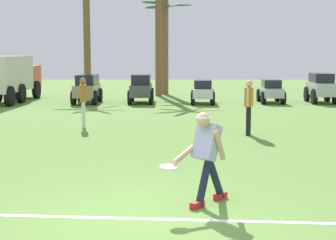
{
  "coord_description": "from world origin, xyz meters",
  "views": [
    {
      "loc": [
        0.34,
        -6.81,
        2.28
      ],
      "look_at": [
        0.28,
        3.96,
        0.9
      ],
      "focal_mm": 55.0,
      "sensor_mm": 36.0,
      "label": 1
    }
  ],
  "objects_px": {
    "frisbee_in_flight": "(169,167)",
    "teammate_deep": "(83,98)",
    "palm_tree_left_of_centre": "(158,22)",
    "box_truck": "(12,76)",
    "parked_car_slot_c": "(203,92)",
    "parked_car_slot_e": "(321,87)",
    "parked_car_slot_b": "(141,88)",
    "palm_tree_right_of_centre": "(165,40)",
    "parked_car_slot_d": "(271,91)",
    "teammate_near_sideline": "(249,102)",
    "parked_car_slot_a": "(87,88)",
    "frisbee_thrower": "(207,153)",
    "palm_tree_far_left": "(87,28)"
  },
  "relations": [
    {
      "from": "teammate_near_sideline",
      "to": "teammate_deep",
      "type": "xyz_separation_m",
      "value": [
        -4.93,
        1.47,
        0.0
      ]
    },
    {
      "from": "parked_car_slot_a",
      "to": "box_truck",
      "type": "relative_size",
      "value": 0.41
    },
    {
      "from": "teammate_deep",
      "to": "parked_car_slot_a",
      "type": "relative_size",
      "value": 0.65
    },
    {
      "from": "parked_car_slot_b",
      "to": "parked_car_slot_d",
      "type": "height_order",
      "value": "parked_car_slot_b"
    },
    {
      "from": "parked_car_slot_b",
      "to": "palm_tree_left_of_centre",
      "type": "relative_size",
      "value": 0.36
    },
    {
      "from": "teammate_near_sideline",
      "to": "parked_car_slot_e",
      "type": "bearing_deg",
      "value": 63.59
    },
    {
      "from": "box_truck",
      "to": "palm_tree_right_of_centre",
      "type": "bearing_deg",
      "value": 33.02
    },
    {
      "from": "teammate_near_sideline",
      "to": "palm_tree_far_left",
      "type": "xyz_separation_m",
      "value": [
        -6.8,
        13.95,
        2.79
      ]
    },
    {
      "from": "parked_car_slot_a",
      "to": "parked_car_slot_e",
      "type": "relative_size",
      "value": 1.01
    },
    {
      "from": "parked_car_slot_b",
      "to": "palm_tree_left_of_centre",
      "type": "height_order",
      "value": "palm_tree_left_of_centre"
    },
    {
      "from": "parked_car_slot_b",
      "to": "palm_tree_right_of_centre",
      "type": "xyz_separation_m",
      "value": [
        1.08,
        5.28,
        2.36
      ]
    },
    {
      "from": "frisbee_in_flight",
      "to": "parked_car_slot_e",
      "type": "height_order",
      "value": "parked_car_slot_e"
    },
    {
      "from": "teammate_near_sideline",
      "to": "parked_car_slot_d",
      "type": "relative_size",
      "value": 0.7
    },
    {
      "from": "parked_car_slot_c",
      "to": "palm_tree_far_left",
      "type": "height_order",
      "value": "palm_tree_far_left"
    },
    {
      "from": "frisbee_in_flight",
      "to": "parked_car_slot_e",
      "type": "bearing_deg",
      "value": 67.35
    },
    {
      "from": "parked_car_slot_e",
      "to": "palm_tree_right_of_centre",
      "type": "bearing_deg",
      "value": 145.0
    },
    {
      "from": "frisbee_thrower",
      "to": "parked_car_slot_e",
      "type": "xyz_separation_m",
      "value": [
        6.57,
        16.72,
        -0.06
      ]
    },
    {
      "from": "parked_car_slot_c",
      "to": "parked_car_slot_e",
      "type": "distance_m",
      "value": 5.65
    },
    {
      "from": "teammate_near_sideline",
      "to": "parked_car_slot_a",
      "type": "height_order",
      "value": "teammate_near_sideline"
    },
    {
      "from": "frisbee_in_flight",
      "to": "palm_tree_left_of_centre",
      "type": "distance_m",
      "value": 21.39
    },
    {
      "from": "frisbee_in_flight",
      "to": "teammate_near_sideline",
      "type": "bearing_deg",
      "value": 72.83
    },
    {
      "from": "teammate_deep",
      "to": "palm_tree_right_of_centre",
      "type": "distance_m",
      "value": 14.0
    },
    {
      "from": "box_truck",
      "to": "palm_tree_left_of_centre",
      "type": "distance_m",
      "value": 8.29
    },
    {
      "from": "teammate_near_sideline",
      "to": "box_truck",
      "type": "bearing_deg",
      "value": 133.61
    },
    {
      "from": "parked_car_slot_b",
      "to": "frisbee_in_flight",
      "type": "bearing_deg",
      "value": -85.38
    },
    {
      "from": "frisbee_in_flight",
      "to": "palm_tree_left_of_centre",
      "type": "xyz_separation_m",
      "value": [
        -0.66,
        21.12,
        3.33
      ]
    },
    {
      "from": "frisbee_in_flight",
      "to": "parked_car_slot_d",
      "type": "bearing_deg",
      "value": 74.4
    },
    {
      "from": "frisbee_thrower",
      "to": "palm_tree_right_of_centre",
      "type": "xyz_separation_m",
      "value": [
        -0.87,
        21.92,
        2.28
      ]
    },
    {
      "from": "parked_car_slot_c",
      "to": "palm_tree_left_of_centre",
      "type": "height_order",
      "value": "palm_tree_left_of_centre"
    },
    {
      "from": "frisbee_in_flight",
      "to": "box_truck",
      "type": "height_order",
      "value": "box_truck"
    },
    {
      "from": "frisbee_in_flight",
      "to": "parked_car_slot_d",
      "type": "distance_m",
      "value": 17.69
    },
    {
      "from": "parked_car_slot_b",
      "to": "palm_tree_far_left",
      "type": "relative_size",
      "value": 0.37
    },
    {
      "from": "parked_car_slot_b",
      "to": "parked_car_slot_c",
      "type": "distance_m",
      "value": 2.92
    },
    {
      "from": "teammate_near_sideline",
      "to": "teammate_deep",
      "type": "relative_size",
      "value": 1.0
    },
    {
      "from": "frisbee_in_flight",
      "to": "parked_car_slot_b",
      "type": "distance_m",
      "value": 17.09
    },
    {
      "from": "teammate_deep",
      "to": "palm_tree_far_left",
      "type": "relative_size",
      "value": 0.24
    },
    {
      "from": "frisbee_thrower",
      "to": "teammate_near_sideline",
      "type": "relative_size",
      "value": 0.91
    },
    {
      "from": "parked_car_slot_b",
      "to": "palm_tree_left_of_centre",
      "type": "bearing_deg",
      "value": 80.08
    },
    {
      "from": "parked_car_slot_c",
      "to": "box_truck",
      "type": "distance_m",
      "value": 9.19
    },
    {
      "from": "parked_car_slot_b",
      "to": "palm_tree_left_of_centre",
      "type": "distance_m",
      "value": 5.29
    },
    {
      "from": "parked_car_slot_e",
      "to": "parked_car_slot_b",
      "type": "bearing_deg",
      "value": -179.5
    },
    {
      "from": "frisbee_in_flight",
      "to": "box_truck",
      "type": "bearing_deg",
      "value": 113.45
    },
    {
      "from": "parked_car_slot_d",
      "to": "teammate_deep",
      "type": "bearing_deg",
      "value": -131.77
    },
    {
      "from": "parked_car_slot_b",
      "to": "parked_car_slot_d",
      "type": "distance_m",
      "value": 6.14
    },
    {
      "from": "parked_car_slot_c",
      "to": "parked_car_slot_e",
      "type": "bearing_deg",
      "value": 4.72
    },
    {
      "from": "frisbee_in_flight",
      "to": "parked_car_slot_d",
      "type": "xyz_separation_m",
      "value": [
        4.76,
        17.04,
        -0.11
      ]
    },
    {
      "from": "teammate_deep",
      "to": "parked_car_slot_a",
      "type": "distance_m",
      "value": 8.21
    },
    {
      "from": "parked_car_slot_a",
      "to": "parked_car_slot_d",
      "type": "bearing_deg",
      "value": 1.5
    },
    {
      "from": "parked_car_slot_e",
      "to": "parked_car_slot_d",
      "type": "bearing_deg",
      "value": -178.41
    },
    {
      "from": "frisbee_in_flight",
      "to": "teammate_deep",
      "type": "relative_size",
      "value": 0.24
    }
  ]
}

